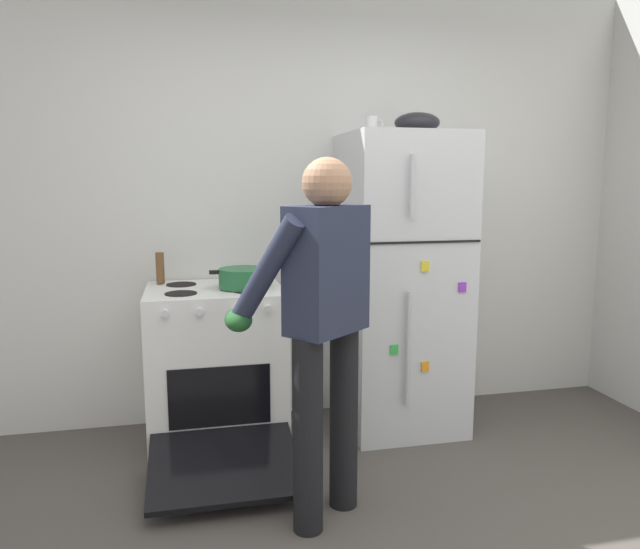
{
  "coord_description": "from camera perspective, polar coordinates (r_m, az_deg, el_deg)",
  "views": [
    {
      "loc": [
        -0.71,
        -1.78,
        1.5
      ],
      "look_at": [
        -0.01,
        1.32,
        1.0
      ],
      "focal_mm": 33.4,
      "sensor_mm": 36.0,
      "label": 1
    }
  ],
  "objects": [
    {
      "name": "refrigerator",
      "position": [
        3.63,
        7.73,
        -0.84
      ],
      "size": [
        0.68,
        0.72,
        1.78
      ],
      "color": "silver",
      "rests_on": "ground"
    },
    {
      "name": "person_cook",
      "position": [
        2.57,
        0.09,
        -3.43
      ],
      "size": [
        0.64,
        0.67,
        1.6
      ],
      "color": "black",
      "rests_on": "ground"
    },
    {
      "name": "kitchen_wall_back",
      "position": [
        3.8,
        -1.91,
        6.68
      ],
      "size": [
        6.0,
        0.1,
        2.7
      ],
      "primitive_type": "cube",
      "color": "silver",
      "rests_on": "ground"
    },
    {
      "name": "red_pot",
      "position": [
        3.36,
        -7.36,
        -0.32
      ],
      "size": [
        0.37,
        0.27,
        0.11
      ],
      "color": "#236638",
      "rests_on": "stove_range"
    },
    {
      "name": "stove_range",
      "position": [
        3.5,
        -9.88,
        -8.76
      ],
      "size": [
        0.76,
        1.21,
        0.91
      ],
      "color": "white",
      "rests_on": "ground"
    },
    {
      "name": "mixing_bowl",
      "position": [
        3.62,
        9.28,
        14.15
      ],
      "size": [
        0.26,
        0.26,
        0.12
      ],
      "primitive_type": "ellipsoid",
      "color": "black",
      "rests_on": "refrigerator"
    },
    {
      "name": "pepper_mill",
      "position": [
        3.59,
        -15.07,
        0.62
      ],
      "size": [
        0.05,
        0.05,
        0.18
      ],
      "primitive_type": "cylinder",
      "color": "brown",
      "rests_on": "stove_range"
    },
    {
      "name": "coffee_mug",
      "position": [
        3.58,
        5.03,
        14.11
      ],
      "size": [
        0.11,
        0.08,
        0.1
      ],
      "color": "silver",
      "rests_on": "refrigerator"
    }
  ]
}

